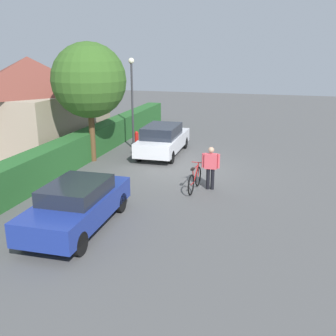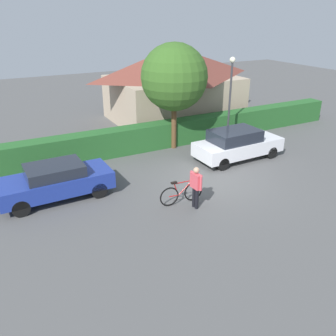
# 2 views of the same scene
# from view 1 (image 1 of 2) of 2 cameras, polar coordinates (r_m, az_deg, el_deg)

# --- Properties ---
(ground_plane) EXTENTS (60.00, 60.00, 0.00)m
(ground_plane) POSITION_cam_1_polar(r_m,az_deg,el_deg) (16.04, 2.42, -0.46)
(ground_plane) COLOR #515151
(hedge_row) EXTENTS (21.90, 0.90, 1.25)m
(hedge_row) POSITION_cam_1_polar(r_m,az_deg,el_deg) (17.55, -12.88, 2.77)
(hedge_row) COLOR #265C28
(hedge_row) RESTS_ON ground
(house_distant) EXTENTS (7.83, 5.81, 4.44)m
(house_distant) POSITION_cam_1_polar(r_m,az_deg,el_deg) (21.95, -19.31, 9.41)
(house_distant) COLOR tan
(house_distant) RESTS_ON ground
(parked_car_near) EXTENTS (4.05, 1.71, 1.33)m
(parked_car_near) POSITION_cam_1_polar(r_m,az_deg,el_deg) (11.08, -13.05, -5.17)
(parked_car_near) COLOR navy
(parked_car_near) RESTS_ON ground
(parked_car_far) EXTENTS (4.19, 1.75, 1.44)m
(parked_car_far) POSITION_cam_1_polar(r_m,az_deg,el_deg) (18.38, -0.75, 4.20)
(parked_car_far) COLOR silver
(parked_car_far) RESTS_ON ground
(bicycle) EXTENTS (1.69, 0.50, 0.91)m
(bicycle) POSITION_cam_1_polar(r_m,az_deg,el_deg) (13.79, 3.91, -1.70)
(bicycle) COLOR black
(bicycle) RESTS_ON ground
(person_rider) EXTENTS (0.23, 0.63, 1.54)m
(person_rider) POSITION_cam_1_polar(r_m,az_deg,el_deg) (13.81, 6.23, 0.42)
(person_rider) COLOR black
(person_rider) RESTS_ON ground
(street_lamp) EXTENTS (0.28, 0.28, 4.40)m
(street_lamp) POSITION_cam_1_polar(r_m,az_deg,el_deg) (19.33, -5.26, 11.04)
(street_lamp) COLOR #38383D
(street_lamp) RESTS_ON ground
(tree_kerbside) EXTENTS (3.17, 3.17, 5.11)m
(tree_kerbside) POSITION_cam_1_polar(r_m,az_deg,el_deg) (17.23, -11.42, 12.37)
(tree_kerbside) COLOR brown
(tree_kerbside) RESTS_ON ground
(fire_hydrant) EXTENTS (0.20, 0.20, 0.81)m
(fire_hydrant) POSITION_cam_1_polar(r_m,az_deg,el_deg) (20.02, -4.59, 4.25)
(fire_hydrant) COLOR red
(fire_hydrant) RESTS_ON ground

